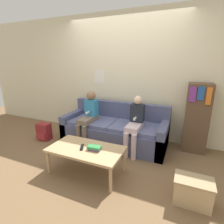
{
  "coord_description": "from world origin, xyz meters",
  "views": [
    {
      "loc": [
        1.28,
        -2.54,
        1.63
      ],
      "look_at": [
        0.0,
        0.4,
        0.69
      ],
      "focal_mm": 28.0,
      "sensor_mm": 36.0,
      "label": 1
    }
  ],
  "objects_px": {
    "coffee_table": "(86,151)",
    "person_left": "(88,115)",
    "tv_remote": "(82,147)",
    "backpack": "(44,132)",
    "person_right": "(135,122)",
    "storage_box": "(193,191)",
    "couch": "(115,130)",
    "bookshelf": "(197,118)"
  },
  "relations": [
    {
      "from": "coffee_table",
      "to": "person_left",
      "type": "bearing_deg",
      "value": 118.64
    },
    {
      "from": "tv_remote",
      "to": "backpack",
      "type": "height_order",
      "value": "tv_remote"
    },
    {
      "from": "person_left",
      "to": "person_right",
      "type": "height_order",
      "value": "person_left"
    },
    {
      "from": "tv_remote",
      "to": "person_right",
      "type": "bearing_deg",
      "value": 33.5
    },
    {
      "from": "tv_remote",
      "to": "storage_box",
      "type": "bearing_deg",
      "value": -26.77
    },
    {
      "from": "couch",
      "to": "tv_remote",
      "type": "relative_size",
      "value": 12.2
    },
    {
      "from": "tv_remote",
      "to": "bookshelf",
      "type": "bearing_deg",
      "value": 16.43
    },
    {
      "from": "couch",
      "to": "person_left",
      "type": "relative_size",
      "value": 1.97
    },
    {
      "from": "bookshelf",
      "to": "backpack",
      "type": "height_order",
      "value": "bookshelf"
    },
    {
      "from": "couch",
      "to": "person_right",
      "type": "relative_size",
      "value": 2.02
    },
    {
      "from": "tv_remote",
      "to": "backpack",
      "type": "xyz_separation_m",
      "value": [
        -1.39,
        0.64,
        -0.23
      ]
    },
    {
      "from": "bookshelf",
      "to": "storage_box",
      "type": "distance_m",
      "value": 1.51
    },
    {
      "from": "storage_box",
      "to": "person_right",
      "type": "bearing_deg",
      "value": 136.63
    },
    {
      "from": "couch",
      "to": "storage_box",
      "type": "xyz_separation_m",
      "value": [
        1.47,
        -1.14,
        -0.11
      ]
    },
    {
      "from": "person_left",
      "to": "person_right",
      "type": "relative_size",
      "value": 1.02
    },
    {
      "from": "person_left",
      "to": "backpack",
      "type": "height_order",
      "value": "person_left"
    },
    {
      "from": "couch",
      "to": "bookshelf",
      "type": "distance_m",
      "value": 1.56
    },
    {
      "from": "person_right",
      "to": "bookshelf",
      "type": "distance_m",
      "value": 1.13
    },
    {
      "from": "person_right",
      "to": "backpack",
      "type": "height_order",
      "value": "person_right"
    },
    {
      "from": "person_left",
      "to": "bookshelf",
      "type": "distance_m",
      "value": 2.04
    },
    {
      "from": "coffee_table",
      "to": "storage_box",
      "type": "bearing_deg",
      "value": -1.4
    },
    {
      "from": "person_right",
      "to": "bookshelf",
      "type": "bearing_deg",
      "value": 26.36
    },
    {
      "from": "coffee_table",
      "to": "bookshelf",
      "type": "bearing_deg",
      "value": 43.26
    },
    {
      "from": "tv_remote",
      "to": "couch",
      "type": "bearing_deg",
      "value": 61.03
    },
    {
      "from": "coffee_table",
      "to": "storage_box",
      "type": "height_order",
      "value": "coffee_table"
    },
    {
      "from": "bookshelf",
      "to": "storage_box",
      "type": "height_order",
      "value": "bookshelf"
    },
    {
      "from": "couch",
      "to": "person_right",
      "type": "bearing_deg",
      "value": -22.91
    },
    {
      "from": "storage_box",
      "to": "bookshelf",
      "type": "bearing_deg",
      "value": 89.19
    },
    {
      "from": "tv_remote",
      "to": "backpack",
      "type": "relative_size",
      "value": 0.47
    },
    {
      "from": "couch",
      "to": "backpack",
      "type": "xyz_separation_m",
      "value": [
        -1.45,
        -0.48,
        -0.09
      ]
    },
    {
      "from": "couch",
      "to": "bookshelf",
      "type": "height_order",
      "value": "bookshelf"
    },
    {
      "from": "couch",
      "to": "tv_remote",
      "type": "distance_m",
      "value": 1.12
    },
    {
      "from": "tv_remote",
      "to": "coffee_table",
      "type": "bearing_deg",
      "value": -12.68
    },
    {
      "from": "backpack",
      "to": "storage_box",
      "type": "bearing_deg",
      "value": -12.76
    },
    {
      "from": "tv_remote",
      "to": "storage_box",
      "type": "relative_size",
      "value": 0.4
    },
    {
      "from": "person_left",
      "to": "coffee_table",
      "type": "bearing_deg",
      "value": -61.36
    },
    {
      "from": "person_right",
      "to": "storage_box",
      "type": "distance_m",
      "value": 1.42
    },
    {
      "from": "bookshelf",
      "to": "backpack",
      "type": "xyz_separation_m",
      "value": [
        -2.94,
        -0.77,
        -0.46
      ]
    },
    {
      "from": "tv_remote",
      "to": "storage_box",
      "type": "distance_m",
      "value": 1.55
    },
    {
      "from": "person_left",
      "to": "backpack",
      "type": "xyz_separation_m",
      "value": [
        -0.96,
        -0.28,
        -0.42
      ]
    },
    {
      "from": "person_left",
      "to": "bookshelf",
      "type": "bearing_deg",
      "value": 13.96
    },
    {
      "from": "storage_box",
      "to": "tv_remote",
      "type": "bearing_deg",
      "value": 179.2
    }
  ]
}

